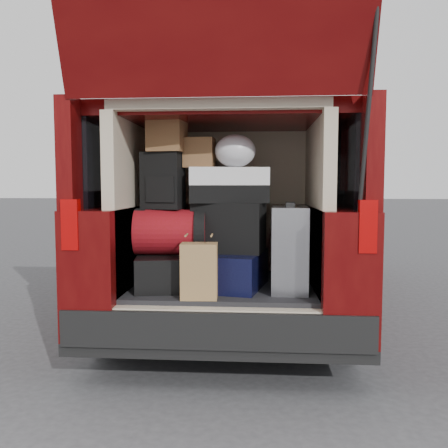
{
  "coord_description": "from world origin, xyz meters",
  "views": [
    {
      "loc": [
        0.24,
        -3.05,
        1.26
      ],
      "look_at": [
        0.01,
        0.2,
        0.98
      ],
      "focal_mm": 38.0,
      "sensor_mm": 36.0,
      "label": 1
    }
  ],
  "objects_px": {
    "black_hardshell": "(168,270)",
    "twotone_duffel": "(228,185)",
    "backpack": "(163,181)",
    "navy_hardshell": "(228,270)",
    "red_duffel": "(171,232)",
    "silver_roller": "(290,249)",
    "kraft_bag": "(199,271)",
    "black_soft_case": "(229,227)"
  },
  "relations": [
    {
      "from": "navy_hardshell",
      "to": "kraft_bag",
      "type": "relative_size",
      "value": 1.61
    },
    {
      "from": "black_hardshell",
      "to": "kraft_bag",
      "type": "distance_m",
      "value": 0.43
    },
    {
      "from": "twotone_duffel",
      "to": "backpack",
      "type": "bearing_deg",
      "value": 177.0
    },
    {
      "from": "silver_roller",
      "to": "red_duffel",
      "type": "xyz_separation_m",
      "value": [
        -0.81,
        0.06,
        0.1
      ]
    },
    {
      "from": "navy_hardshell",
      "to": "black_soft_case",
      "type": "xyz_separation_m",
      "value": [
        0.0,
        0.02,
        0.29
      ]
    },
    {
      "from": "black_hardshell",
      "to": "silver_roller",
      "type": "height_order",
      "value": "silver_roller"
    },
    {
      "from": "red_duffel",
      "to": "black_soft_case",
      "type": "bearing_deg",
      "value": 2.66
    },
    {
      "from": "backpack",
      "to": "red_duffel",
      "type": "bearing_deg",
      "value": -15.09
    },
    {
      "from": "silver_roller",
      "to": "red_duffel",
      "type": "height_order",
      "value": "silver_roller"
    },
    {
      "from": "navy_hardshell",
      "to": "kraft_bag",
      "type": "height_order",
      "value": "kraft_bag"
    },
    {
      "from": "black_soft_case",
      "to": "silver_roller",
      "type": "bearing_deg",
      "value": -4.99
    },
    {
      "from": "kraft_bag",
      "to": "backpack",
      "type": "distance_m",
      "value": 0.72
    },
    {
      "from": "navy_hardshell",
      "to": "twotone_duffel",
      "type": "bearing_deg",
      "value": 108.59
    },
    {
      "from": "black_hardshell",
      "to": "twotone_duffel",
      "type": "relative_size",
      "value": 1.06
    },
    {
      "from": "black_hardshell",
      "to": "red_duffel",
      "type": "bearing_deg",
      "value": -48.12
    },
    {
      "from": "navy_hardshell",
      "to": "red_duffel",
      "type": "relative_size",
      "value": 1.17
    },
    {
      "from": "silver_roller",
      "to": "twotone_duffel",
      "type": "relative_size",
      "value": 1.05
    },
    {
      "from": "black_hardshell",
      "to": "navy_hardshell",
      "type": "xyz_separation_m",
      "value": [
        0.42,
        0.01,
        0.01
      ]
    },
    {
      "from": "navy_hardshell",
      "to": "red_duffel",
      "type": "distance_m",
      "value": 0.47
    },
    {
      "from": "black_hardshell",
      "to": "black_soft_case",
      "type": "distance_m",
      "value": 0.52
    },
    {
      "from": "kraft_bag",
      "to": "black_soft_case",
      "type": "relative_size",
      "value": 0.74
    },
    {
      "from": "navy_hardshell",
      "to": "red_duffel",
      "type": "xyz_separation_m",
      "value": [
        -0.39,
        -0.03,
        0.26
      ]
    },
    {
      "from": "black_hardshell",
      "to": "black_soft_case",
      "type": "xyz_separation_m",
      "value": [
        0.42,
        0.03,
        0.3
      ]
    },
    {
      "from": "black_hardshell",
      "to": "silver_roller",
      "type": "bearing_deg",
      "value": -15.06
    },
    {
      "from": "silver_roller",
      "to": "twotone_duffel",
      "type": "distance_m",
      "value": 0.61
    },
    {
      "from": "black_hardshell",
      "to": "navy_hardshell",
      "type": "bearing_deg",
      "value": -7.86
    },
    {
      "from": "black_soft_case",
      "to": "backpack",
      "type": "relative_size",
      "value": 1.21
    },
    {
      "from": "twotone_duffel",
      "to": "black_hardshell",
      "type": "bearing_deg",
      "value": 178.67
    },
    {
      "from": "red_duffel",
      "to": "kraft_bag",
      "type": "bearing_deg",
      "value": -57.85
    },
    {
      "from": "kraft_bag",
      "to": "red_duffel",
      "type": "xyz_separation_m",
      "value": [
        -0.24,
        0.32,
        0.21
      ]
    },
    {
      "from": "kraft_bag",
      "to": "twotone_duffel",
      "type": "relative_size",
      "value": 0.65
    },
    {
      "from": "navy_hardshell",
      "to": "backpack",
      "type": "bearing_deg",
      "value": -167.94
    },
    {
      "from": "silver_roller",
      "to": "navy_hardshell",
      "type": "bearing_deg",
      "value": 170.13
    },
    {
      "from": "kraft_bag",
      "to": "red_duffel",
      "type": "distance_m",
      "value": 0.45
    },
    {
      "from": "kraft_bag",
      "to": "silver_roller",
      "type": "bearing_deg",
      "value": 21.77
    },
    {
      "from": "navy_hardshell",
      "to": "twotone_duffel",
      "type": "height_order",
      "value": "twotone_duffel"
    },
    {
      "from": "twotone_duffel",
      "to": "red_duffel",
      "type": "bearing_deg",
      "value": -178.27
    },
    {
      "from": "black_hardshell",
      "to": "navy_hardshell",
      "type": "relative_size",
      "value": 1.02
    },
    {
      "from": "kraft_bag",
      "to": "backpack",
      "type": "bearing_deg",
      "value": 127.86
    },
    {
      "from": "kraft_bag",
      "to": "navy_hardshell",
      "type": "bearing_deg",
      "value": 63.28
    },
    {
      "from": "kraft_bag",
      "to": "twotone_duffel",
      "type": "xyz_separation_m",
      "value": [
        0.15,
        0.39,
        0.53
      ]
    },
    {
      "from": "black_hardshell",
      "to": "twotone_duffel",
      "type": "xyz_separation_m",
      "value": [
        0.41,
        0.05,
        0.59
      ]
    }
  ]
}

